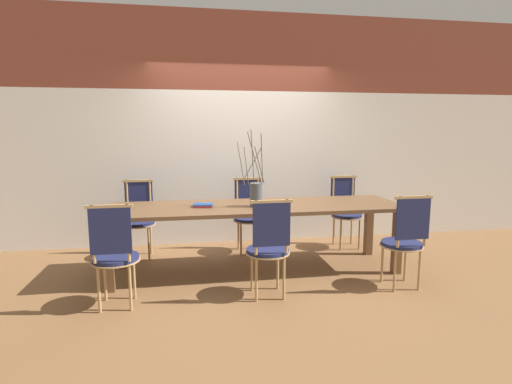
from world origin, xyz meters
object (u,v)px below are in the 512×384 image
(book_stack, at_px, (203,205))
(chair_far_center, at_px, (346,209))
(dining_table, at_px, (256,212))
(vase_centerpiece, at_px, (256,193))
(chair_near_center, at_px, (405,239))

(book_stack, bearing_deg, chair_far_center, 20.83)
(chair_far_center, relative_size, book_stack, 4.27)
(dining_table, relative_size, book_stack, 14.40)
(dining_table, xyz_separation_m, vase_centerpiece, (-0.01, -0.08, 0.23))
(chair_far_center, bearing_deg, chair_near_center, 90.24)
(book_stack, bearing_deg, vase_centerpiece, -9.13)
(vase_centerpiece, relative_size, book_stack, 3.69)
(dining_table, distance_m, chair_far_center, 1.59)
(chair_far_center, height_order, vase_centerpiece, vase_centerpiece)
(chair_far_center, xyz_separation_m, vase_centerpiece, (-1.40, -0.84, 0.39))
(dining_table, height_order, chair_near_center, chair_near_center)
(chair_near_center, relative_size, chair_far_center, 1.00)
(dining_table, relative_size, vase_centerpiece, 3.90)
(chair_far_center, bearing_deg, vase_centerpiece, 31.14)
(dining_table, height_order, vase_centerpiece, vase_centerpiece)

